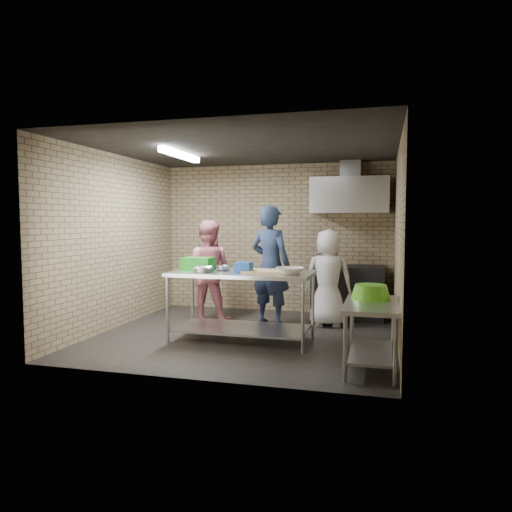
% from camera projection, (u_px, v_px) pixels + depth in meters
% --- Properties ---
extents(floor, '(4.20, 4.20, 0.00)m').
position_uv_depth(floor, '(246.00, 335.00, 6.90)').
color(floor, black).
rests_on(floor, ground).
extents(ceiling, '(4.20, 4.20, 0.00)m').
position_uv_depth(ceiling, '(246.00, 148.00, 6.70)').
color(ceiling, black).
rests_on(ceiling, ground).
extents(back_wall, '(4.20, 0.06, 2.70)m').
position_uv_depth(back_wall, '(276.00, 238.00, 8.73)').
color(back_wall, '#96815E').
rests_on(back_wall, ground).
extents(front_wall, '(4.20, 0.06, 2.70)m').
position_uv_depth(front_wall, '(191.00, 252.00, 4.87)').
color(front_wall, '#96815E').
rests_on(front_wall, ground).
extents(left_wall, '(0.06, 4.00, 2.70)m').
position_uv_depth(left_wall, '(116.00, 241.00, 7.34)').
color(left_wall, '#96815E').
rests_on(left_wall, ground).
extents(right_wall, '(0.06, 4.00, 2.70)m').
position_uv_depth(right_wall, '(398.00, 245.00, 6.26)').
color(right_wall, '#96815E').
rests_on(right_wall, ground).
extents(prep_table, '(1.94, 0.97, 0.97)m').
position_uv_depth(prep_table, '(242.00, 306.00, 6.54)').
color(prep_table, silver).
rests_on(prep_table, floor).
extents(side_counter, '(0.60, 1.20, 0.75)m').
position_uv_depth(side_counter, '(371.00, 335.00, 5.35)').
color(side_counter, silver).
rests_on(side_counter, floor).
extents(stove, '(1.20, 0.70, 0.90)m').
position_uv_depth(stove, '(348.00, 292.00, 8.11)').
color(stove, black).
rests_on(stove, floor).
extents(range_hood, '(1.30, 0.60, 0.60)m').
position_uv_depth(range_hood, '(350.00, 195.00, 8.03)').
color(range_hood, silver).
rests_on(range_hood, back_wall).
extents(hood_duct, '(0.35, 0.30, 0.30)m').
position_uv_depth(hood_duct, '(351.00, 170.00, 8.15)').
color(hood_duct, '#A5A8AD').
rests_on(hood_duct, back_wall).
extents(wall_shelf, '(0.80, 0.20, 0.04)m').
position_uv_depth(wall_shelf, '(368.00, 206.00, 8.15)').
color(wall_shelf, '#3F2B19').
rests_on(wall_shelf, back_wall).
extents(fluorescent_fixture, '(0.10, 1.25, 0.08)m').
position_uv_depth(fluorescent_fixture, '(180.00, 155.00, 6.96)').
color(fluorescent_fixture, white).
rests_on(fluorescent_fixture, ceiling).
extents(green_crate, '(0.43, 0.32, 0.17)m').
position_uv_depth(green_crate, '(198.00, 263.00, 6.79)').
color(green_crate, '#1D9B1C').
rests_on(green_crate, prep_table).
extents(blue_tub, '(0.22, 0.22, 0.14)m').
position_uv_depth(blue_tub, '(244.00, 267.00, 6.39)').
color(blue_tub, '#164CA9').
rests_on(blue_tub, prep_table).
extents(cutting_board, '(0.59, 0.45, 0.03)m').
position_uv_depth(cutting_board, '(266.00, 271.00, 6.39)').
color(cutting_board, '#DAB97E').
rests_on(cutting_board, prep_table).
extents(mixing_bowl_a, '(0.38, 0.38, 0.07)m').
position_uv_depth(mixing_bowl_a, '(203.00, 269.00, 6.44)').
color(mixing_bowl_a, '#B6B8BD').
rests_on(mixing_bowl_a, prep_table).
extents(mixing_bowl_b, '(0.29, 0.29, 0.07)m').
position_uv_depth(mixing_bowl_b, '(223.00, 268.00, 6.63)').
color(mixing_bowl_b, '#ADAFB4').
rests_on(mixing_bowl_b, prep_table).
extents(ceramic_bowl, '(0.47, 0.47, 0.09)m').
position_uv_depth(ceramic_bowl, '(290.00, 271.00, 6.18)').
color(ceramic_bowl, beige).
rests_on(ceramic_bowl, prep_table).
extents(green_basin, '(0.46, 0.46, 0.17)m').
position_uv_depth(green_basin, '(371.00, 292.00, 5.56)').
color(green_basin, '#59C626').
rests_on(green_basin, side_counter).
extents(bottle_red, '(0.07, 0.07, 0.18)m').
position_uv_depth(bottle_red, '(353.00, 200.00, 8.21)').
color(bottle_red, '#B22619').
rests_on(bottle_red, wall_shelf).
extents(man_navy, '(0.81, 0.67, 1.92)m').
position_uv_depth(man_navy, '(271.00, 265.00, 7.54)').
color(man_navy, '#151E36').
rests_on(man_navy, floor).
extents(woman_pink, '(0.87, 0.70, 1.68)m').
position_uv_depth(woman_pink, '(208.00, 271.00, 7.85)').
color(woman_pink, '#D87285').
rests_on(woman_pink, floor).
extents(woman_white, '(0.81, 0.58, 1.54)m').
position_uv_depth(woman_white, '(328.00, 278.00, 7.48)').
color(woman_white, white).
rests_on(woman_white, floor).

